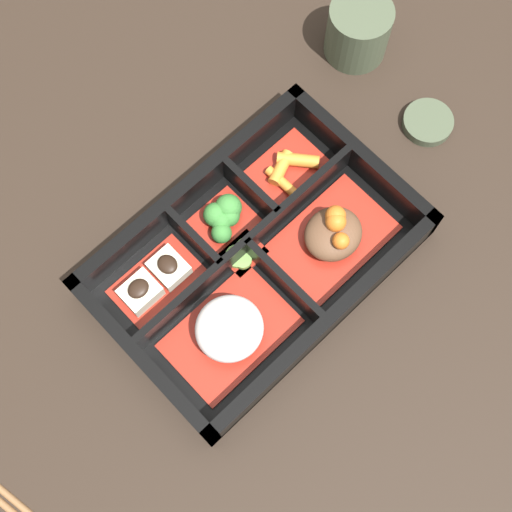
# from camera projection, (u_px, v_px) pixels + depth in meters

# --- Properties ---
(ground_plane) EXTENTS (3.00, 3.00, 0.00)m
(ground_plane) POSITION_uv_depth(u_px,v_px,m) (256.00, 263.00, 0.78)
(ground_plane) COLOR black
(bento_base) EXTENTS (0.34, 0.22, 0.01)m
(bento_base) POSITION_uv_depth(u_px,v_px,m) (256.00, 262.00, 0.78)
(bento_base) COLOR black
(bento_base) RESTS_ON ground_plane
(bento_rim) EXTENTS (0.34, 0.22, 0.05)m
(bento_rim) POSITION_uv_depth(u_px,v_px,m) (254.00, 254.00, 0.76)
(bento_rim) COLOR black
(bento_rim) RESTS_ON ground_plane
(bowl_stew) EXTENTS (0.13, 0.09, 0.05)m
(bowl_stew) POSITION_uv_depth(u_px,v_px,m) (333.00, 234.00, 0.77)
(bowl_stew) COLOR maroon
(bowl_stew) RESTS_ON bento_base
(bowl_rice) EXTENTS (0.13, 0.09, 0.05)m
(bowl_rice) POSITION_uv_depth(u_px,v_px,m) (229.00, 330.00, 0.73)
(bowl_rice) COLOR maroon
(bowl_rice) RESTS_ON bento_base
(bowl_carrots) EXTENTS (0.09, 0.06, 0.02)m
(bowl_carrots) POSITION_uv_depth(u_px,v_px,m) (287.00, 168.00, 0.80)
(bowl_carrots) COLOR maroon
(bowl_carrots) RESTS_ON bento_base
(bowl_greens) EXTENTS (0.06, 0.06, 0.03)m
(bowl_greens) POSITION_uv_depth(u_px,v_px,m) (224.00, 217.00, 0.77)
(bowl_greens) COLOR maroon
(bowl_greens) RESTS_ON bento_base
(bowl_tofu) EXTENTS (0.10, 0.06, 0.03)m
(bowl_tofu) POSITION_uv_depth(u_px,v_px,m) (155.00, 281.00, 0.76)
(bowl_tofu) COLOR maroon
(bowl_tofu) RESTS_ON bento_base
(bowl_pickles) EXTENTS (0.04, 0.04, 0.01)m
(bowl_pickles) POSITION_uv_depth(u_px,v_px,m) (242.00, 255.00, 0.77)
(bowl_pickles) COLOR maroon
(bowl_pickles) RESTS_ON bento_base
(tea_cup) EXTENTS (0.08, 0.08, 0.07)m
(tea_cup) POSITION_uv_depth(u_px,v_px,m) (358.00, 30.00, 0.84)
(tea_cup) COLOR #424C38
(tea_cup) RESTS_ON ground_plane
(sauce_dish) EXTENTS (0.06, 0.06, 0.01)m
(sauce_dish) POSITION_uv_depth(u_px,v_px,m) (428.00, 122.00, 0.83)
(sauce_dish) COLOR #424C38
(sauce_dish) RESTS_ON ground_plane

